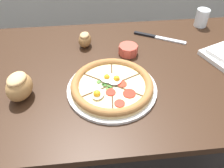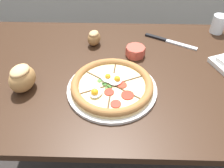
# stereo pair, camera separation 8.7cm
# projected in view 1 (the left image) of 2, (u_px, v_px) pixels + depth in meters

# --- Properties ---
(ground_plane) EXTENTS (12.00, 12.00, 0.00)m
(ground_plane) POSITION_uv_depth(u_px,v_px,m) (120.00, 164.00, 1.50)
(ground_plane) COLOR #2D2826
(dining_table) EXTENTS (1.37, 0.80, 0.77)m
(dining_table) POSITION_uv_depth(u_px,v_px,m) (123.00, 88.00, 1.05)
(dining_table) COLOR #331E11
(dining_table) RESTS_ON ground_plane
(pizza) EXTENTS (0.34, 0.34, 0.06)m
(pizza) POSITION_uv_depth(u_px,v_px,m) (112.00, 86.00, 0.88)
(pizza) COLOR white
(pizza) RESTS_ON dining_table
(ramekin_bowl) EXTENTS (0.09, 0.09, 0.04)m
(ramekin_bowl) POSITION_uv_depth(u_px,v_px,m) (128.00, 50.00, 1.05)
(ramekin_bowl) COLOR #C64C3D
(ramekin_bowl) RESTS_ON dining_table
(bread_piece_mid) EXTENTS (0.12, 0.13, 0.10)m
(bread_piece_mid) POSITION_uv_depth(u_px,v_px,m) (19.00, 86.00, 0.83)
(bread_piece_mid) COLOR #B27F47
(bread_piece_mid) RESTS_ON dining_table
(bread_piece_far) EXTENTS (0.08, 0.09, 0.07)m
(bread_piece_far) POSITION_uv_depth(u_px,v_px,m) (85.00, 39.00, 1.09)
(bread_piece_far) COLOR olive
(bread_piece_far) RESTS_ON dining_table
(knife_main) EXTENTS (0.24, 0.14, 0.01)m
(knife_main) POSITION_uv_depth(u_px,v_px,m) (159.00, 38.00, 1.16)
(knife_main) COLOR silver
(knife_main) RESTS_ON dining_table
(water_glass) EXTENTS (0.06, 0.06, 0.09)m
(water_glass) POSITION_uv_depth(u_px,v_px,m) (202.00, 19.00, 1.23)
(water_glass) COLOR white
(water_glass) RESTS_ON dining_table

